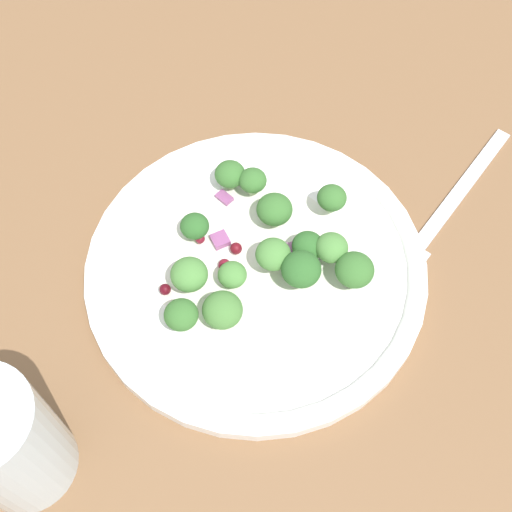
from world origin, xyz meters
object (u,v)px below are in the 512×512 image
at_px(broccoli_floret_0, 195,226).
at_px(fork, 446,210).
at_px(plate, 256,268).
at_px(broccoli_floret_1, 181,315).
at_px(broccoli_floret_2, 232,274).
at_px(water_glass, 4,443).

relative_size(broccoli_floret_0, fork, 0.14).
distance_m(broccoli_floret_0, fork, 0.21).
xyz_separation_m(plate, broccoli_floret_0, (0.03, -0.04, 0.02)).
xyz_separation_m(broccoli_floret_0, broccoli_floret_1, (0.04, 0.07, 0.01)).
height_order(broccoli_floret_2, fork, broccoli_floret_2).
bearing_deg(water_glass, plate, -159.10).
bearing_deg(water_glass, broccoli_floret_1, -159.80).
relative_size(plate, fork, 1.57).
distance_m(broccoli_floret_2, fork, 0.19).
xyz_separation_m(broccoli_floret_1, broccoli_floret_2, (-0.05, -0.02, -0.01)).
bearing_deg(broccoli_floret_2, broccoli_floret_0, -77.70).
xyz_separation_m(plate, broccoli_floret_1, (0.07, 0.03, 0.03)).
xyz_separation_m(fork, water_glass, (0.37, 0.07, 0.05)).
xyz_separation_m(plate, fork, (-0.17, 0.01, -0.01)).
distance_m(broccoli_floret_1, broccoli_floret_2, 0.05).
bearing_deg(plate, fork, 177.55).
xyz_separation_m(broccoli_floret_0, broccoli_floret_2, (-0.01, 0.05, 0.00)).
distance_m(broccoli_floret_0, broccoli_floret_2, 0.05).
relative_size(plate, broccoli_floret_0, 11.57).
relative_size(broccoli_floret_1, fork, 0.15).
distance_m(fork, water_glass, 0.38).
height_order(broccoli_floret_1, fork, broccoli_floret_1).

